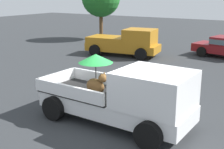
% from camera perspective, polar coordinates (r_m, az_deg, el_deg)
% --- Properties ---
extents(ground_plane, '(80.00, 80.00, 0.00)m').
position_cam_1_polar(ground_plane, '(9.96, 0.44, -8.90)').
color(ground_plane, '#2D3033').
extents(pickup_truck_main, '(5.11, 2.39, 2.18)m').
position_cam_1_polar(pickup_truck_main, '(9.37, 2.82, -4.20)').
color(pickup_truck_main, black).
rests_on(pickup_truck_main, ground).
extents(pickup_truck_far, '(5.01, 2.71, 1.80)m').
position_cam_1_polar(pickup_truck_far, '(20.04, 2.60, 6.06)').
color(pickup_truck_far, black).
rests_on(pickup_truck_far, ground).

